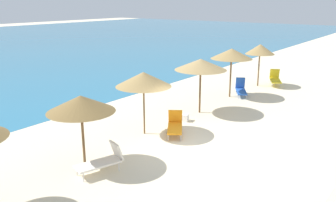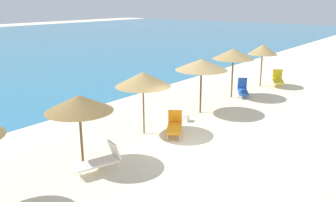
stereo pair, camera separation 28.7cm
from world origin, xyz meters
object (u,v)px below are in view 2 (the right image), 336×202
(beach_umbrella_4, at_px, (201,65))
(lounge_chair_1, at_px, (243,90))
(lounge_chair_3, at_px, (101,160))
(beach_umbrella_2, at_px, (79,103))
(beach_umbrella_5, at_px, (233,54))
(cooler_box, at_px, (184,118))
(beach_umbrella_6, at_px, (263,50))
(beach_umbrella_3, at_px, (143,79))
(lounge_chair_2, at_px, (278,79))
(lounge_chair_4, at_px, (175,125))

(beach_umbrella_4, xyz_separation_m, lounge_chair_1, (4.55, -0.19, -2.15))
(lounge_chair_3, bearing_deg, beach_umbrella_2, 21.23)
(beach_umbrella_5, relative_size, cooler_box, 6.71)
(cooler_box, bearing_deg, beach_umbrella_6, 0.39)
(beach_umbrella_3, xyz_separation_m, beach_umbrella_4, (4.07, -0.33, 0.09))
(beach_umbrella_3, height_order, lounge_chair_2, beach_umbrella_3)
(beach_umbrella_6, bearing_deg, cooler_box, -179.61)
(lounge_chair_3, xyz_separation_m, cooler_box, (6.09, 0.79, -0.25))
(beach_umbrella_6, bearing_deg, beach_umbrella_2, 179.91)
(lounge_chair_2, bearing_deg, cooler_box, 58.40)
(beach_umbrella_2, relative_size, beach_umbrella_6, 0.90)
(beach_umbrella_6, distance_m, lounge_chair_1, 3.67)
(beach_umbrella_2, bearing_deg, beach_umbrella_3, 5.38)
(beach_umbrella_3, height_order, beach_umbrella_5, beach_umbrella_5)
(beach_umbrella_5, xyz_separation_m, lounge_chair_4, (-7.08, -0.95, -2.22))
(beach_umbrella_5, relative_size, lounge_chair_1, 1.71)
(lounge_chair_2, bearing_deg, lounge_chair_1, 52.60)
(lounge_chair_2, height_order, lounge_chair_3, lounge_chair_2)
(beach_umbrella_3, xyz_separation_m, beach_umbrella_6, (11.60, -0.37, 0.07))
(beach_umbrella_2, xyz_separation_m, lounge_chair_1, (12.30, -0.17, -1.90))
(lounge_chair_1, height_order, lounge_chair_4, lounge_chair_1)
(beach_umbrella_4, height_order, lounge_chair_2, beach_umbrella_4)
(lounge_chair_2, relative_size, lounge_chair_4, 1.09)
(beach_umbrella_3, relative_size, beach_umbrella_6, 0.97)
(beach_umbrella_6, height_order, lounge_chair_3, beach_umbrella_6)
(beach_umbrella_3, distance_m, beach_umbrella_6, 11.60)
(lounge_chair_3, bearing_deg, beach_umbrella_5, -66.78)
(lounge_chair_1, distance_m, lounge_chair_4, 7.87)
(beach_umbrella_6, bearing_deg, beach_umbrella_3, 178.17)
(beach_umbrella_3, xyz_separation_m, lounge_chair_3, (-3.64, -1.22, -2.01))
(lounge_chair_4, bearing_deg, beach_umbrella_6, -120.04)
(beach_umbrella_2, distance_m, beach_umbrella_5, 11.55)
(beach_umbrella_4, height_order, beach_umbrella_5, beach_umbrella_5)
(beach_umbrella_3, xyz_separation_m, lounge_chair_4, (0.77, -1.10, -2.03))
(lounge_chair_4, bearing_deg, cooler_box, -102.36)
(lounge_chair_4, bearing_deg, beach_umbrella_2, 46.59)
(lounge_chair_3, bearing_deg, lounge_chair_1, -68.85)
(beach_umbrella_3, bearing_deg, lounge_chair_3, -161.39)
(beach_umbrella_2, height_order, lounge_chair_1, beach_umbrella_2)
(beach_umbrella_3, xyz_separation_m, cooler_box, (2.45, -0.43, -2.27))
(beach_umbrella_5, bearing_deg, cooler_box, -176.99)
(lounge_chair_1, xyz_separation_m, lounge_chair_4, (-7.84, -0.57, 0.03))
(lounge_chair_1, bearing_deg, lounge_chair_2, -131.61)
(beach_umbrella_4, height_order, cooler_box, beach_umbrella_4)
(beach_umbrella_2, height_order, lounge_chair_4, beach_umbrella_2)
(beach_umbrella_2, xyz_separation_m, beach_umbrella_3, (3.69, 0.35, 0.16))
(beach_umbrella_2, xyz_separation_m, beach_umbrella_4, (7.76, 0.01, 0.25))
(beach_umbrella_6, relative_size, lounge_chair_3, 1.66)
(beach_umbrella_3, bearing_deg, lounge_chair_4, -54.91)
(beach_umbrella_3, distance_m, cooler_box, 3.37)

